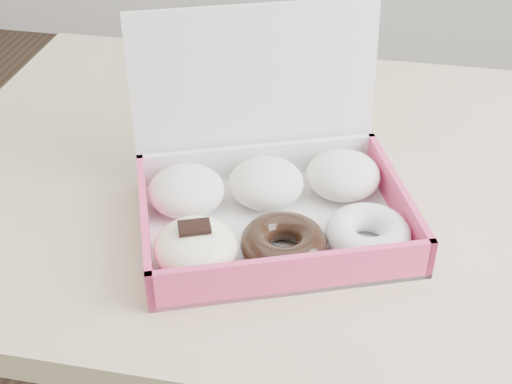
# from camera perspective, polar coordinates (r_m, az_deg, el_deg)

# --- Properties ---
(table) EXTENTS (1.20, 0.80, 0.75)m
(table) POSITION_cam_1_polar(r_m,az_deg,el_deg) (1.08, 6.10, -2.16)
(table) COLOR tan
(table) RESTS_ON ground
(donut_box) EXTENTS (0.41, 0.38, 0.25)m
(donut_box) POSITION_cam_1_polar(r_m,az_deg,el_deg) (0.92, 1.02, -0.41)
(donut_box) COLOR white
(donut_box) RESTS_ON table
(newspapers) EXTENTS (0.32, 0.30, 0.04)m
(newspapers) POSITION_cam_1_polar(r_m,az_deg,el_deg) (1.26, -0.82, 9.57)
(newspapers) COLOR white
(newspapers) RESTS_ON table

